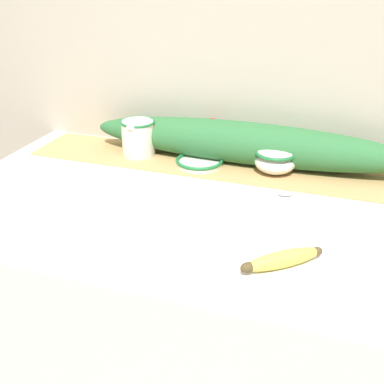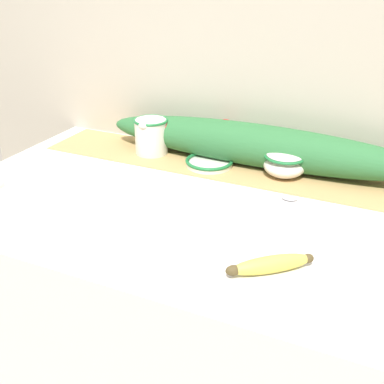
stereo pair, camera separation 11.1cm
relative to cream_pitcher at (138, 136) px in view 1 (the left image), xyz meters
The scene contains 9 objects.
countertop 0.66m from the cream_pitcher, 37.94° to the right, with size 1.46×0.76×0.87m, color silver.
back_wall 0.45m from the cream_pitcher, 22.10° to the left, with size 2.26×0.04×2.40m, color #B7AD99.
table_runner 0.34m from the cream_pitcher, ahead, with size 1.34×0.22×0.00m, color tan.
cream_pitcher is the anchor object (origin of this frame).
sugar_bowl 0.43m from the cream_pitcher, ahead, with size 0.12×0.12×0.10m.
small_dish 0.21m from the cream_pitcher, ahead, with size 0.14×0.14×0.02m.
banana 0.71m from the cream_pitcher, 41.52° to the right, with size 0.16×0.14×0.04m.
spoon 0.50m from the cream_pitcher, 16.43° to the right, with size 0.16×0.05×0.01m.
poinsettia_garland 0.34m from the cream_pitcher, ahead, with size 0.99×0.14×0.12m.
Camera 1 is at (0.28, -1.03, 1.44)m, focal length 45.00 mm.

